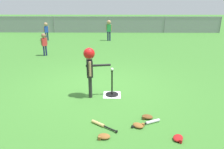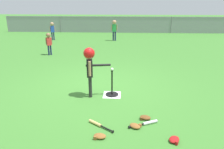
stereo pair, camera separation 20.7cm
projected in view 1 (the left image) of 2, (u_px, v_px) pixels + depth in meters
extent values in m
plane|color=#3D7A2D|center=(99.00, 88.00, 6.00)|extent=(60.00, 60.00, 0.00)
cube|color=white|center=(112.00, 95.00, 5.54)|extent=(0.44, 0.44, 0.01)
cylinder|color=black|center=(112.00, 94.00, 5.53)|extent=(0.32, 0.32, 0.03)
cylinder|color=black|center=(112.00, 83.00, 5.43)|extent=(0.04, 0.04, 0.63)
cylinder|color=black|center=(112.00, 71.00, 5.33)|extent=(0.06, 0.06, 0.02)
sphere|color=white|center=(112.00, 69.00, 5.31)|extent=(0.07, 0.07, 0.07)
cylinder|color=#262626|center=(90.00, 86.00, 5.43)|extent=(0.08, 0.08, 0.53)
cylinder|color=#262626|center=(90.00, 87.00, 5.32)|extent=(0.08, 0.08, 0.53)
cube|color=black|center=(90.00, 68.00, 5.22)|extent=(0.18, 0.26, 0.41)
cylinder|color=tan|center=(89.00, 65.00, 5.34)|extent=(0.06, 0.06, 0.35)
cylinder|color=tan|center=(90.00, 69.00, 5.07)|extent=(0.06, 0.06, 0.35)
sphere|color=tan|center=(89.00, 55.00, 5.11)|extent=(0.24, 0.24, 0.24)
sphere|color=red|center=(89.00, 53.00, 5.10)|extent=(0.27, 0.27, 0.27)
cylinder|color=black|center=(98.00, 65.00, 5.23)|extent=(0.60, 0.16, 0.06)
cylinder|color=#191E4C|center=(110.00, 36.00, 12.72)|extent=(0.08, 0.08, 0.53)
cylinder|color=#191E4C|center=(108.00, 36.00, 12.72)|extent=(0.08, 0.08, 0.53)
cube|color=green|center=(109.00, 28.00, 12.57)|extent=(0.24, 0.15, 0.41)
cylinder|color=tan|center=(111.00, 28.00, 12.56)|extent=(0.06, 0.06, 0.35)
cylinder|color=tan|center=(106.00, 28.00, 12.55)|extent=(0.06, 0.06, 0.35)
sphere|color=tan|center=(109.00, 22.00, 12.46)|extent=(0.23, 0.23, 0.23)
cylinder|color=#191E4C|center=(46.00, 51.00, 9.36)|extent=(0.07, 0.07, 0.43)
cylinder|color=#191E4C|center=(44.00, 51.00, 9.31)|extent=(0.07, 0.07, 0.43)
cube|color=red|center=(44.00, 42.00, 9.21)|extent=(0.22, 0.20, 0.33)
cylinder|color=#8C6647|center=(47.00, 41.00, 9.27)|extent=(0.05, 0.05, 0.29)
cylinder|color=#8C6647|center=(41.00, 42.00, 9.14)|extent=(0.05, 0.05, 0.29)
sphere|color=#8C6647|center=(44.00, 35.00, 9.12)|extent=(0.19, 0.19, 0.19)
cylinder|color=#191E4C|center=(48.00, 36.00, 12.80)|extent=(0.07, 0.07, 0.47)
cylinder|color=#191E4C|center=(46.00, 37.00, 12.76)|extent=(0.07, 0.07, 0.47)
cube|color=#2347B7|center=(46.00, 29.00, 12.64)|extent=(0.24, 0.21, 0.36)
cylinder|color=tan|center=(48.00, 29.00, 12.69)|extent=(0.05, 0.05, 0.31)
cylinder|color=tan|center=(44.00, 29.00, 12.58)|extent=(0.05, 0.05, 0.31)
sphere|color=tan|center=(46.00, 24.00, 12.55)|extent=(0.21, 0.21, 0.21)
cylinder|color=silver|center=(153.00, 121.00, 4.28)|extent=(0.30, 0.18, 0.06)
cylinder|color=black|center=(139.00, 125.00, 4.16)|extent=(0.29, 0.15, 0.03)
cylinder|color=black|center=(132.00, 127.00, 4.10)|extent=(0.03, 0.05, 0.05)
cylinder|color=#DBB266|center=(98.00, 123.00, 4.21)|extent=(0.28, 0.23, 0.06)
cylinder|color=black|center=(110.00, 129.00, 4.04)|extent=(0.26, 0.20, 0.03)
cylinder|color=black|center=(117.00, 132.00, 3.95)|extent=(0.04, 0.05, 0.05)
ellipsoid|color=brown|center=(104.00, 136.00, 3.81)|extent=(0.24, 0.19, 0.07)
cube|color=brown|center=(100.00, 138.00, 3.75)|extent=(0.06, 0.05, 0.06)
ellipsoid|color=brown|center=(138.00, 125.00, 4.13)|extent=(0.27, 0.26, 0.07)
cube|color=brown|center=(143.00, 125.00, 4.15)|extent=(0.06, 0.06, 0.06)
ellipsoid|color=#B21919|center=(178.00, 138.00, 3.76)|extent=(0.26, 0.27, 0.07)
cube|color=#B21919|center=(181.00, 141.00, 3.67)|extent=(0.06, 0.06, 0.06)
ellipsoid|color=brown|center=(147.00, 117.00, 4.44)|extent=(0.25, 0.21, 0.07)
cube|color=brown|center=(144.00, 118.00, 4.39)|extent=(0.06, 0.05, 0.06)
cylinder|color=slate|center=(54.00, 25.00, 15.74)|extent=(0.06, 0.06, 1.15)
cylinder|color=slate|center=(109.00, 25.00, 15.69)|extent=(0.06, 0.06, 1.15)
cylinder|color=slate|center=(165.00, 25.00, 15.63)|extent=(0.06, 0.06, 1.15)
cylinder|color=slate|center=(220.00, 25.00, 15.58)|extent=(0.06, 0.06, 1.15)
cube|color=gray|center=(109.00, 17.00, 15.52)|extent=(16.00, 0.03, 0.03)
cube|color=gray|center=(109.00, 25.00, 15.69)|extent=(16.00, 0.01, 1.15)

